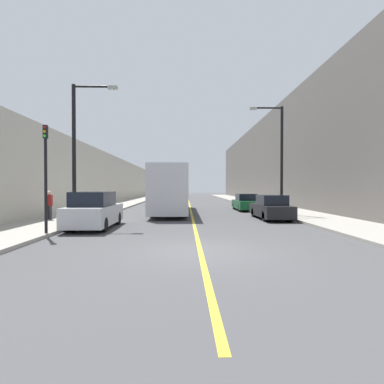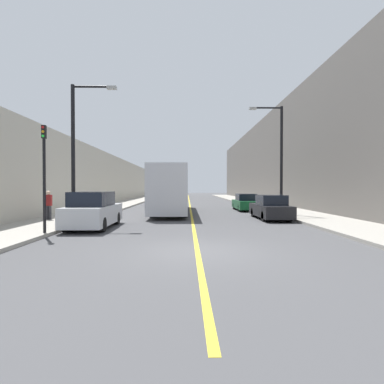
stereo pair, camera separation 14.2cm
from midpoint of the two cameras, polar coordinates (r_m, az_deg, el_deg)
ground_plane at (r=9.78m, az=1.16°, el=-11.18°), size 200.00×200.00×0.00m
sidewalk_left at (r=40.31m, az=-12.04°, el=-1.91°), size 3.71×72.00×0.15m
sidewalk_right at (r=40.47m, az=10.61°, el=-1.90°), size 3.71×72.00×0.15m
building_row_left at (r=41.17m, az=-17.34°, el=2.31°), size 4.00×72.00×6.16m
building_row_right at (r=41.54m, az=15.87°, el=5.82°), size 4.00×72.00×11.25m
road_center_line at (r=39.61m, az=-0.69°, el=-2.05°), size 0.16×72.00×0.01m
bus at (r=24.44m, az=-4.03°, el=0.52°), size 2.58×12.99×3.54m
parked_suv_left at (r=15.77m, az=-18.34°, el=-3.50°), size 1.88×4.53×1.82m
car_right_near at (r=19.86m, az=14.61°, el=-3.01°), size 1.75×4.60×1.56m
car_right_mid at (r=26.79m, az=10.02°, el=-2.05°), size 1.75×4.47×1.48m
street_lamp_left at (r=17.13m, az=-21.14°, el=8.45°), size 2.41×0.24×7.32m
street_lamp_right at (r=22.23m, az=16.06°, el=7.11°), size 2.41×0.24×7.61m
traffic_light at (r=13.85m, az=-26.36°, el=2.99°), size 0.16×0.18×4.47m
pedestrian at (r=19.48m, az=-25.78°, el=-2.19°), size 0.37×0.24×1.69m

